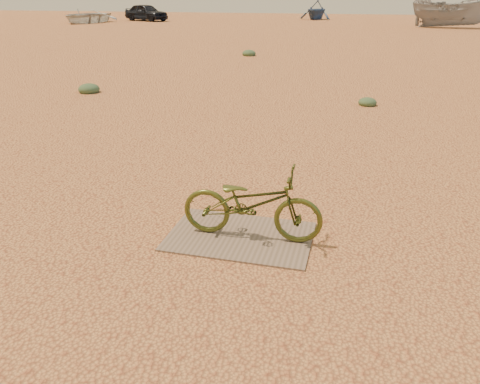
% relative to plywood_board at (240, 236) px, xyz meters
% --- Properties ---
extents(ground, '(120.00, 120.00, 0.00)m').
position_rel_plywood_board_xyz_m(ground, '(-0.52, -0.55, -0.01)').
color(ground, tan).
rests_on(ground, ground).
extents(plywood_board, '(1.64, 1.09, 0.02)m').
position_rel_plywood_board_xyz_m(plywood_board, '(0.00, 0.00, 0.00)').
color(plywood_board, '#776150').
rests_on(plywood_board, ground).
extents(bicycle, '(1.61, 0.60, 0.84)m').
position_rel_plywood_board_xyz_m(bicycle, '(0.13, 0.01, 0.43)').
color(bicycle, '#434B1A').
rests_on(bicycle, plywood_board).
extents(car, '(4.89, 3.41, 1.55)m').
position_rel_plywood_board_xyz_m(car, '(-19.40, 39.42, 0.76)').
color(car, black).
rests_on(car, ground).
extents(boat_near_left, '(4.48, 6.01, 1.19)m').
position_rel_plywood_board_xyz_m(boat_near_left, '(-23.46, 35.40, 0.58)').
color(boat_near_left, beige).
rests_on(boat_near_left, ground).
extents(boat_far_left, '(4.09, 4.42, 1.93)m').
position_rel_plywood_board_xyz_m(boat_far_left, '(-3.90, 45.95, 0.95)').
color(boat_far_left, '#334A71').
rests_on(boat_far_left, ground).
extents(boat_mid_right, '(6.17, 3.31, 2.26)m').
position_rel_plywood_board_xyz_m(boat_mid_right, '(7.37, 36.60, 1.12)').
color(boat_mid_right, gray).
rests_on(boat_mid_right, ground).
extents(kale_a, '(0.59, 0.59, 0.32)m').
position_rel_plywood_board_xyz_m(kale_a, '(-6.21, 7.11, -0.01)').
color(kale_a, '#475E3D').
rests_on(kale_a, ground).
extents(kale_b, '(0.45, 0.45, 0.25)m').
position_rel_plywood_board_xyz_m(kale_b, '(1.38, 7.40, -0.01)').
color(kale_b, '#475E3D').
rests_on(kale_b, ground).
extents(kale_c, '(0.60, 0.60, 0.33)m').
position_rel_plywood_board_xyz_m(kale_c, '(-3.75, 16.19, -0.01)').
color(kale_c, '#475E3D').
rests_on(kale_c, ground).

